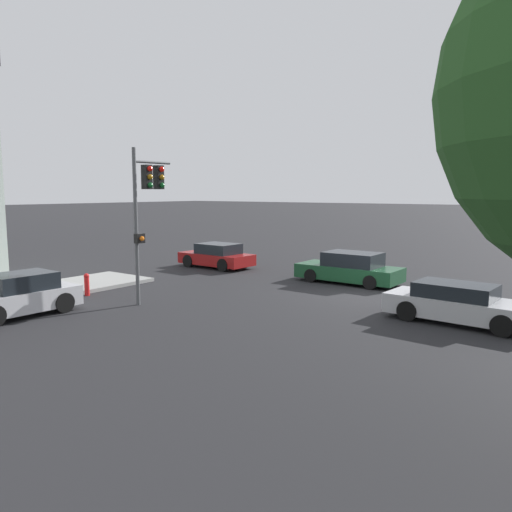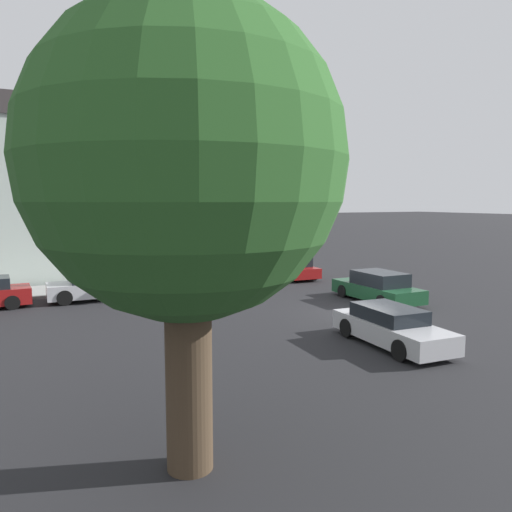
% 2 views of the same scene
% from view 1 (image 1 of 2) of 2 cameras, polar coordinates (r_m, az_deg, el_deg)
% --- Properties ---
extents(ground_plane, '(300.00, 300.00, 0.00)m').
position_cam_1_polar(ground_plane, '(20.90, 11.62, -4.43)').
color(ground_plane, black).
extents(traffic_signal, '(0.54, 1.88, 5.81)m').
position_cam_1_polar(traffic_signal, '(19.14, -12.35, 6.60)').
color(traffic_signal, '#515456').
rests_on(traffic_signal, ground_plane).
extents(crossing_car_0, '(4.80, 2.06, 1.44)m').
position_cam_1_polar(crossing_car_0, '(23.53, 10.67, -1.42)').
color(crossing_car_0, '#194728').
rests_on(crossing_car_0, ground_plane).
extents(crossing_car_1, '(4.73, 2.01, 1.29)m').
position_cam_1_polar(crossing_car_1, '(17.40, 22.21, -5.11)').
color(crossing_car_1, '#B7B7BC').
rests_on(crossing_car_1, ground_plane).
extents(crossing_car_2, '(4.28, 2.10, 1.36)m').
position_cam_1_polar(crossing_car_2, '(27.90, -4.50, 0.00)').
color(crossing_car_2, maroon).
rests_on(crossing_car_2, ground_plane).
extents(parked_car_0, '(1.94, 3.92, 1.45)m').
position_cam_1_polar(parked_car_0, '(18.89, -25.45, -4.12)').
color(parked_car_0, '#B7B7BC').
rests_on(parked_car_0, ground_plane).
extents(fire_hydrant, '(0.22, 0.22, 0.92)m').
position_cam_1_polar(fire_hydrant, '(21.47, -18.78, -3.03)').
color(fire_hydrant, red).
rests_on(fire_hydrant, ground_plane).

